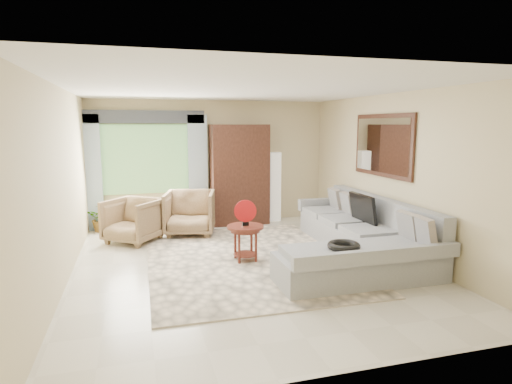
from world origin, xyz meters
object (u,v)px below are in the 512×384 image
object	(u,v)px
coffee_table	(245,243)
potted_plant	(102,218)
armoire	(239,175)
armchair_left	(133,220)
armchair_right	(190,213)
floor_lamp	(274,187)
sectional_sofa	(359,241)
tv_screen	(363,208)

from	to	relation	value
coffee_table	potted_plant	world-z (taller)	coffee_table
coffee_table	armoire	distance (m)	2.71
coffee_table	armchair_left	xyz separation A→B (m)	(-1.67, 1.62, 0.10)
armchair_left	potted_plant	bearing A→B (deg)	160.01
armchair_right	floor_lamp	size ratio (longest dim) A/B	0.62
floor_lamp	sectional_sofa	bearing A→B (deg)	-81.67
tv_screen	potted_plant	world-z (taller)	tv_screen
tv_screen	coffee_table	xyz separation A→B (m)	(-2.02, -0.03, -0.42)
armchair_left	coffee_table	bearing A→B (deg)	-6.33
coffee_table	floor_lamp	distance (m)	2.96
tv_screen	armchair_left	distance (m)	4.03
armchair_left	armoire	bearing A→B (deg)	60.96
armchair_right	armoire	bearing A→B (deg)	44.35
tv_screen	armchair_left	size ratio (longest dim) A/B	0.85
coffee_table	armoire	xyz separation A→B (m)	(0.52, 2.55, 0.75)
armchair_left	armoire	xyz separation A→B (m)	(2.19, 0.93, 0.66)
sectional_sofa	armoire	bearing A→B (deg)	113.06
sectional_sofa	armchair_right	world-z (taller)	sectional_sofa
sectional_sofa	potted_plant	world-z (taller)	sectional_sofa
armoire	tv_screen	bearing A→B (deg)	-59.30
sectional_sofa	coffee_table	world-z (taller)	sectional_sofa
armchair_left	armchair_right	size ratio (longest dim) A/B	0.93
coffee_table	armchair_right	bearing A→B (deg)	108.17
armchair_right	sectional_sofa	bearing A→B (deg)	-29.33
tv_screen	coffee_table	bearing A→B (deg)	-179.20
coffee_table	armoire	world-z (taller)	armoire
coffee_table	armchair_left	bearing A→B (deg)	135.77
potted_plant	armoire	size ratio (longest dim) A/B	0.26
coffee_table	floor_lamp	bearing A→B (deg)	63.19
sectional_sofa	armchair_right	size ratio (longest dim) A/B	3.72
floor_lamp	coffee_table	bearing A→B (deg)	-116.81
armchair_left	floor_lamp	bearing A→B (deg)	56.26
armchair_right	armchair_left	bearing A→B (deg)	-152.24
armchair_left	armchair_right	world-z (taller)	armchair_right
armchair_right	floor_lamp	distance (m)	2.10
armchair_left	floor_lamp	world-z (taller)	floor_lamp
sectional_sofa	tv_screen	world-z (taller)	tv_screen
armchair_right	armoire	size ratio (longest dim) A/B	0.44
armchair_left	armoire	size ratio (longest dim) A/B	0.41
armchair_right	potted_plant	distance (m)	1.80
sectional_sofa	armoire	size ratio (longest dim) A/B	1.65
tv_screen	armoire	size ratio (longest dim) A/B	0.35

